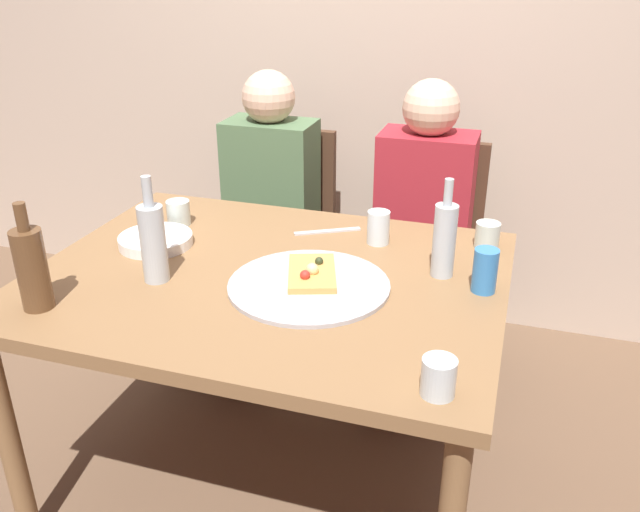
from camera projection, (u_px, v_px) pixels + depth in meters
ground_plane at (276, 474)px, 2.20m from camera, size 8.00×8.00×0.00m
back_wall at (379, 25)px, 2.77m from camera, size 6.00×0.10×2.60m
dining_table at (269, 298)px, 1.92m from camera, size 1.33×1.03×0.75m
pizza_tray at (309, 285)px, 1.80m from camera, size 0.44×0.44×0.01m
pizza_slice_last at (312, 272)px, 1.84m from camera, size 0.19×0.25×0.05m
wine_bottle at (32, 267)px, 1.66m from camera, size 0.08×0.08×0.29m
beer_bottle at (444, 239)px, 1.83m from camera, size 0.06×0.06×0.29m
water_bottle at (153, 241)px, 1.80m from camera, size 0.07×0.07×0.30m
tumbler_near at (178, 213)px, 2.20m from camera, size 0.08×0.08×0.08m
tumbler_far at (439, 377)px, 1.36m from camera, size 0.07×0.07×0.08m
wine_glass at (487, 235)px, 2.03m from camera, size 0.08×0.08×0.08m
short_glass at (378, 227)px, 2.06m from camera, size 0.07×0.07×0.10m
soda_can at (485, 271)px, 1.76m from camera, size 0.07×0.07×0.12m
plate_stack at (156, 240)px, 2.06m from camera, size 0.23×0.23×0.03m
table_knife at (327, 231)px, 2.16m from camera, size 0.20×0.13×0.01m
chair_left at (278, 222)px, 2.86m from camera, size 0.44×0.44×0.90m
chair_right at (424, 240)px, 2.69m from camera, size 0.44×0.44×0.90m
guest_in_sweater at (264, 206)px, 2.68m from camera, size 0.36×0.56×1.17m
guest_in_beanie at (419, 224)px, 2.50m from camera, size 0.36×0.56×1.17m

